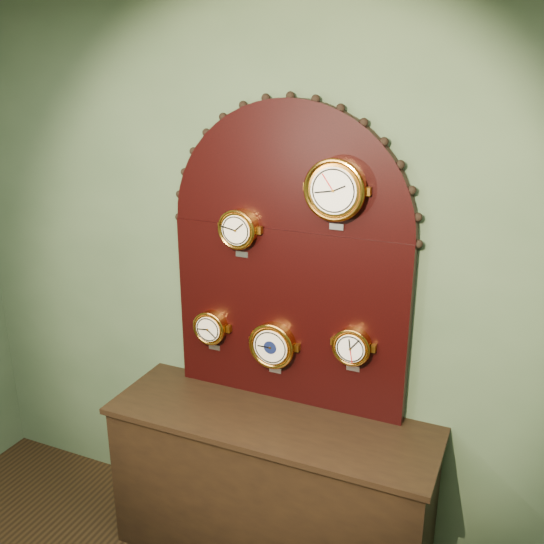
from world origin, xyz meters
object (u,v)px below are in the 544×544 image
at_px(arabic_clock, 335,190).
at_px(barometer, 273,345).
at_px(display_board, 289,250).
at_px(tide_clock, 352,346).
at_px(shop_counter, 270,491).
at_px(roman_clock, 239,229).
at_px(hygrometer, 211,327).

distance_m(arabic_clock, barometer, 0.86).
bearing_deg(arabic_clock, barometer, 179.85).
height_order(display_board, tide_clock, display_board).
bearing_deg(barometer, shop_counter, -70.38).
xyz_separation_m(roman_clock, hygrometer, (-0.17, 0.00, -0.54)).
height_order(arabic_clock, tide_clock, arabic_clock).
bearing_deg(shop_counter, tide_clock, 23.75).
distance_m(hygrometer, tide_clock, 0.76).
xyz_separation_m(shop_counter, hygrometer, (-0.41, 0.15, 0.78)).
distance_m(roman_clock, arabic_clock, 0.53).
bearing_deg(tide_clock, shop_counter, -156.25).
relative_size(shop_counter, arabic_clock, 4.86).
bearing_deg(shop_counter, barometer, 109.62).
bearing_deg(hygrometer, shop_counter, -20.88).
relative_size(roman_clock, barometer, 0.85).
bearing_deg(display_board, shop_counter, -90.00).
bearing_deg(shop_counter, arabic_clock, 32.00).
xyz_separation_m(display_board, hygrometer, (-0.41, -0.07, -0.45)).
bearing_deg(shop_counter, display_board, 90.00).
relative_size(display_board, arabic_clock, 4.65).
distance_m(display_board, barometer, 0.49).
bearing_deg(shop_counter, hygrometer, 159.12).
relative_size(shop_counter, display_board, 1.05).
xyz_separation_m(roman_clock, barometer, (0.18, -0.00, -0.58)).
distance_m(roman_clock, tide_clock, 0.77).
relative_size(arabic_clock, barometer, 1.13).
bearing_deg(barometer, tide_clock, 0.22).
height_order(shop_counter, hygrometer, hygrometer).
bearing_deg(barometer, arabic_clock, -0.15).
xyz_separation_m(shop_counter, display_board, (0.00, 0.22, 1.23)).
xyz_separation_m(arabic_clock, barometer, (-0.30, 0.00, -0.80)).
bearing_deg(roman_clock, arabic_clock, -0.24).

